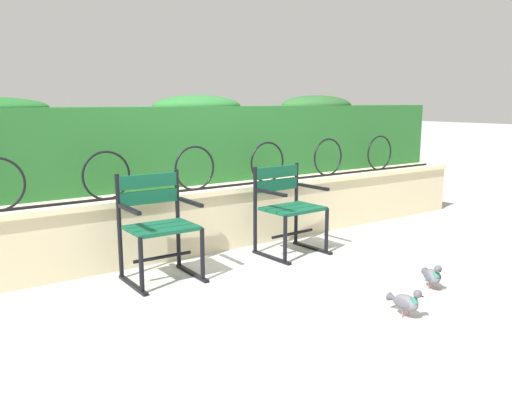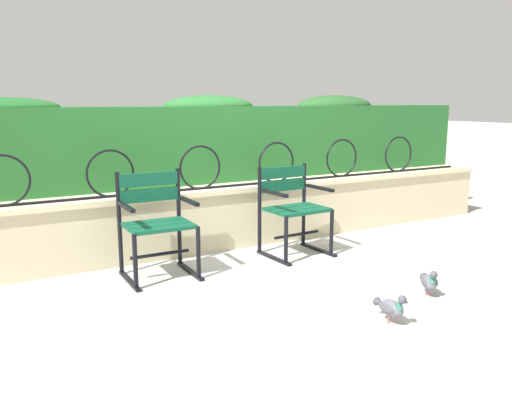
% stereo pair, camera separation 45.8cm
% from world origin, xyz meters
% --- Properties ---
extents(ground_plane, '(60.00, 60.00, 0.00)m').
position_xyz_m(ground_plane, '(0.00, 0.00, 0.00)').
color(ground_plane, '#ADADA8').
extents(stone_wall, '(6.97, 0.41, 0.61)m').
position_xyz_m(stone_wall, '(0.00, 0.83, 0.31)').
color(stone_wall, beige).
rests_on(stone_wall, ground).
extents(iron_arch_fence, '(6.44, 0.02, 0.42)m').
position_xyz_m(iron_arch_fence, '(-0.19, 0.76, 0.79)').
color(iron_arch_fence, black).
rests_on(iron_arch_fence, stone_wall).
extents(hedge_row, '(6.83, 0.66, 0.89)m').
position_xyz_m(hedge_row, '(0.03, 1.34, 1.03)').
color(hedge_row, '#236028').
rests_on(hedge_row, stone_wall).
extents(park_chair_left, '(0.57, 0.53, 0.86)m').
position_xyz_m(park_chair_left, '(-0.83, 0.30, 0.46)').
color(park_chair_left, '#0F4C33').
rests_on(park_chair_left, ground).
extents(park_chair_right, '(0.59, 0.55, 0.83)m').
position_xyz_m(park_chair_right, '(0.50, 0.28, 0.45)').
color(park_chair_right, '#0F4C33').
rests_on(park_chair_right, ground).
extents(pigeon_near_chairs, '(0.11, 0.29, 0.22)m').
position_xyz_m(pigeon_near_chairs, '(0.16, -1.41, 0.11)').
color(pigeon_near_chairs, '#5B5B66').
rests_on(pigeon_near_chairs, ground).
extents(pigeon_far_side, '(0.20, 0.26, 0.22)m').
position_xyz_m(pigeon_far_side, '(0.76, -1.18, 0.11)').
color(pigeon_far_side, '#5B5B66').
rests_on(pigeon_far_side, ground).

